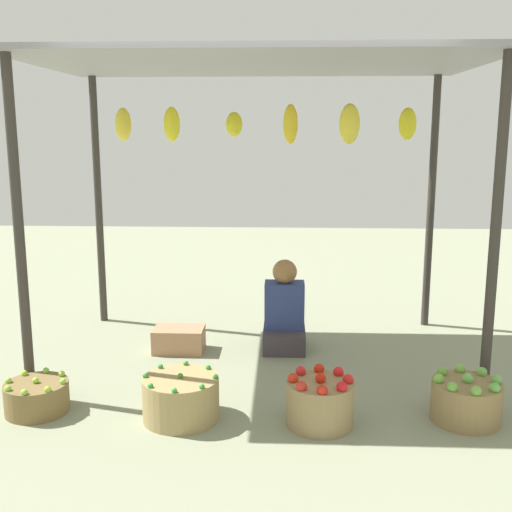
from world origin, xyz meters
The scene contains 8 objects.
ground_plane centered at (0.00, 0.00, 0.00)m, with size 14.00×14.00×0.00m, color gray.
market_stall_structure centered at (0.00, 0.01, 2.19)m, with size 3.47×2.14×2.39m.
vendor_person centered at (0.21, 0.19, 0.30)m, with size 0.36×0.44×0.78m.
basket_limes centered at (-1.45, -1.14, 0.10)m, with size 0.42×0.42×0.24m.
basket_green_chilies centered at (-0.46, -1.21, 0.14)m, with size 0.50×0.50×0.32m.
basket_red_tomatoes centered at (0.45, -1.25, 0.15)m, with size 0.43×0.43×0.35m.
basket_green_apples centered at (1.40, -1.15, 0.14)m, with size 0.45×0.45×0.32m.
wooden_crate_near_vendor centered at (-0.69, 0.07, 0.10)m, with size 0.43×0.29×0.20m, color #AB7C59.
Camera 1 is at (0.21, -5.02, 1.87)m, focal length 44.07 mm.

